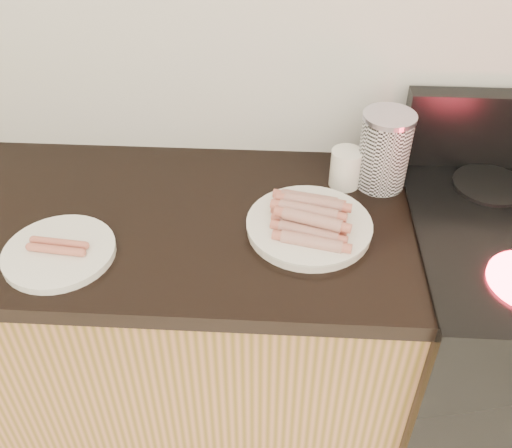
# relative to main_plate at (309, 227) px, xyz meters

# --- Properties ---
(wall_back) EXTENTS (4.00, 0.04, 2.60)m
(wall_back) POSITION_rel_main_plate_xyz_m (-0.16, 0.34, 0.39)
(wall_back) COLOR silver
(wall_back) RESTS_ON ground
(cabinet_base) EXTENTS (2.20, 0.59, 0.86)m
(cabinet_base) POSITION_rel_main_plate_xyz_m (-0.86, 0.03, -0.48)
(cabinet_base) COLOR #A36743
(cabinet_base) RESTS_ON floor
(burner_far_left) EXTENTS (0.18, 0.18, 0.01)m
(burner_far_left) POSITION_rel_main_plate_xyz_m (0.45, 0.19, 0.01)
(burner_far_left) COLOR black
(burner_far_left) RESTS_ON stove
(main_plate) EXTENTS (0.32, 0.32, 0.02)m
(main_plate) POSITION_rel_main_plate_xyz_m (0.00, 0.00, 0.00)
(main_plate) COLOR white
(main_plate) RESTS_ON counter_slab
(side_plate) EXTENTS (0.32, 0.32, 0.02)m
(side_plate) POSITION_rel_main_plate_xyz_m (-0.55, -0.12, -0.00)
(side_plate) COLOR white
(side_plate) RESTS_ON counter_slab
(hotdog_pile) EXTENTS (0.14, 0.22, 0.05)m
(hotdog_pile) POSITION_rel_main_plate_xyz_m (0.00, 0.00, 0.03)
(hotdog_pile) COLOR #A23823
(hotdog_pile) RESTS_ON main_plate
(plain_sausages) EXTENTS (0.12, 0.05, 0.02)m
(plain_sausages) POSITION_rel_main_plate_xyz_m (-0.55, -0.12, 0.02)
(plain_sausages) COLOR orange
(plain_sausages) RESTS_ON side_plate
(canister) EXTENTS (0.13, 0.13, 0.20)m
(canister) POSITION_rel_main_plate_xyz_m (0.18, 0.20, 0.09)
(canister) COLOR silver
(canister) RESTS_ON counter_slab
(mug) EXTENTS (0.09, 0.09, 0.10)m
(mug) POSITION_rel_main_plate_xyz_m (0.09, 0.19, 0.04)
(mug) COLOR white
(mug) RESTS_ON counter_slab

